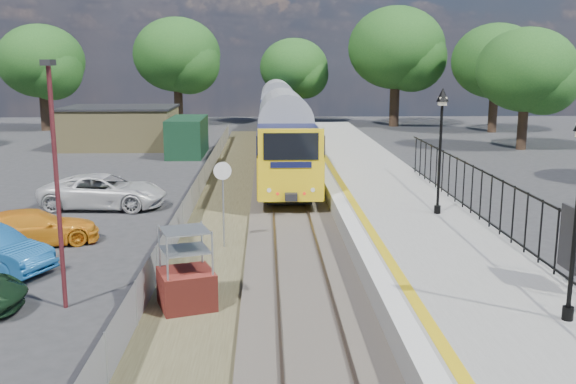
{
  "coord_description": "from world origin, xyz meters",
  "views": [
    {
      "loc": [
        -1.01,
        -16.86,
        6.38
      ],
      "look_at": [
        -0.26,
        4.75,
        2.0
      ],
      "focal_mm": 40.0,
      "sensor_mm": 36.0,
      "label": 1
    }
  ],
  "objects_px": {
    "victorian_lamp_north": "(441,121)",
    "speed_sign": "(223,189)",
    "brick_plinth": "(186,271)",
    "car_white": "(104,191)",
    "train": "(280,119)",
    "car_yellow": "(34,228)",
    "carpark_lamp": "(56,169)"
  },
  "relations": [
    {
      "from": "brick_plinth",
      "to": "car_yellow",
      "type": "distance_m",
      "value": 8.72
    },
    {
      "from": "brick_plinth",
      "to": "car_white",
      "type": "bearing_deg",
      "value": 112.85
    },
    {
      "from": "victorian_lamp_north",
      "to": "train",
      "type": "height_order",
      "value": "victorian_lamp_north"
    },
    {
      "from": "victorian_lamp_north",
      "to": "carpark_lamp",
      "type": "relative_size",
      "value": 0.71
    },
    {
      "from": "victorian_lamp_north",
      "to": "car_white",
      "type": "height_order",
      "value": "victorian_lamp_north"
    },
    {
      "from": "train",
      "to": "speed_sign",
      "type": "relative_size",
      "value": 13.33
    },
    {
      "from": "carpark_lamp",
      "to": "car_yellow",
      "type": "bearing_deg",
      "value": 115.68
    },
    {
      "from": "brick_plinth",
      "to": "car_white",
      "type": "relative_size",
      "value": 0.4
    },
    {
      "from": "victorian_lamp_north",
      "to": "speed_sign",
      "type": "bearing_deg",
      "value": -170.87
    },
    {
      "from": "car_white",
      "to": "victorian_lamp_north",
      "type": "bearing_deg",
      "value": -107.21
    },
    {
      "from": "car_white",
      "to": "brick_plinth",
      "type": "bearing_deg",
      "value": -152.89
    },
    {
      "from": "speed_sign",
      "to": "carpark_lamp",
      "type": "distance_m",
      "value": 6.79
    },
    {
      "from": "victorian_lamp_north",
      "to": "brick_plinth",
      "type": "bearing_deg",
      "value": -141.07
    },
    {
      "from": "victorian_lamp_north",
      "to": "brick_plinth",
      "type": "relative_size",
      "value": 2.1
    },
    {
      "from": "train",
      "to": "car_yellow",
      "type": "xyz_separation_m",
      "value": [
        -9.24,
        -24.0,
        -1.7
      ]
    },
    {
      "from": "victorian_lamp_north",
      "to": "brick_plinth",
      "type": "distance_m",
      "value": 11.3
    },
    {
      "from": "victorian_lamp_north",
      "to": "carpark_lamp",
      "type": "height_order",
      "value": "carpark_lamp"
    },
    {
      "from": "car_yellow",
      "to": "victorian_lamp_north",
      "type": "bearing_deg",
      "value": -108.03
    },
    {
      "from": "train",
      "to": "brick_plinth",
      "type": "xyz_separation_m",
      "value": [
        -3.12,
        -30.2,
        -1.29
      ]
    },
    {
      "from": "car_yellow",
      "to": "train",
      "type": "bearing_deg",
      "value": -41.48
    },
    {
      "from": "car_yellow",
      "to": "brick_plinth",
      "type": "bearing_deg",
      "value": -155.78
    },
    {
      "from": "brick_plinth",
      "to": "speed_sign",
      "type": "xyz_separation_m",
      "value": [
        0.62,
        5.55,
        1.06
      ]
    },
    {
      "from": "train",
      "to": "speed_sign",
      "type": "height_order",
      "value": "train"
    },
    {
      "from": "victorian_lamp_north",
      "to": "car_white",
      "type": "bearing_deg",
      "value": 158.53
    },
    {
      "from": "carpark_lamp",
      "to": "car_yellow",
      "type": "relative_size",
      "value": 1.46
    },
    {
      "from": "victorian_lamp_north",
      "to": "carpark_lamp",
      "type": "bearing_deg",
      "value": -150.44
    },
    {
      "from": "victorian_lamp_north",
      "to": "carpark_lamp",
      "type": "distance_m",
      "value": 13.41
    },
    {
      "from": "train",
      "to": "brick_plinth",
      "type": "relative_size",
      "value": 18.64
    },
    {
      "from": "train",
      "to": "speed_sign",
      "type": "distance_m",
      "value": 24.78
    },
    {
      "from": "speed_sign",
      "to": "car_yellow",
      "type": "height_order",
      "value": "speed_sign"
    },
    {
      "from": "car_yellow",
      "to": "carpark_lamp",
      "type": "bearing_deg",
      "value": -174.74
    },
    {
      "from": "speed_sign",
      "to": "car_white",
      "type": "bearing_deg",
      "value": 122.1
    }
  ]
}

